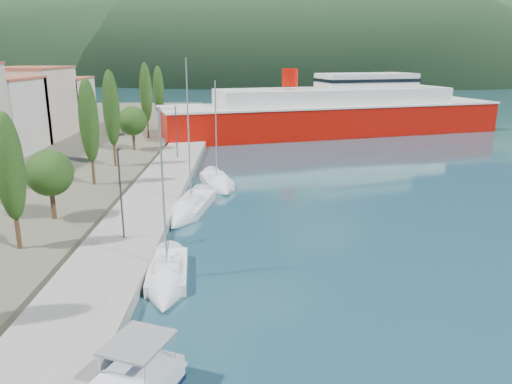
{
  "coord_description": "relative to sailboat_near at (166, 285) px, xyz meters",
  "views": [
    {
      "loc": [
        -0.62,
        -19.5,
        12.82
      ],
      "look_at": [
        0.0,
        14.0,
        3.5
      ],
      "focal_mm": 35.0,
      "sensor_mm": 36.0,
      "label": 1
    }
  ],
  "objects": [
    {
      "name": "sailboat_near",
      "position": [
        0.0,
        0.0,
        0.0
      ],
      "size": [
        3.01,
        7.81,
        10.95
      ],
      "color": "silver",
      "rests_on": "ground"
    },
    {
      "name": "hills_near",
      "position": [
        103.24,
        366.44,
        48.88
      ],
      "size": [
        1010.0,
        520.0,
        115.0
      ],
      "color": "#2D4C2B",
      "rests_on": "ground"
    },
    {
      "name": "ground",
      "position": [
        5.19,
        113.94,
        -0.3
      ],
      "size": [
        1400.0,
        1400.0,
        0.0
      ],
      "primitive_type": "plane",
      "color": "#1D434F"
    },
    {
      "name": "tree_row",
      "position": [
        -10.11,
        27.02,
        5.56
      ],
      "size": [
        3.71,
        66.01,
        10.91
      ],
      "color": "#47301E",
      "rests_on": "land_strip"
    },
    {
      "name": "ferry",
      "position": [
        19.02,
        56.63,
        3.09
      ],
      "size": [
        57.19,
        26.94,
        11.14
      ],
      "color": "#B20C03",
      "rests_on": "ground"
    },
    {
      "name": "lamp_posts",
      "position": [
        -3.81,
        8.33,
        3.79
      ],
      "size": [
        0.15,
        49.09,
        6.06
      ],
      "color": "#2D2D33",
      "rests_on": "quay"
    },
    {
      "name": "sailboat_mid",
      "position": [
        -0.47,
        13.04,
        0.03
      ],
      "size": [
        3.97,
        9.66,
        13.5
      ],
      "color": "silver",
      "rests_on": "ground"
    },
    {
      "name": "quay",
      "position": [
        -3.81,
        19.94,
        0.1
      ],
      "size": [
        5.0,
        88.0,
        0.8
      ],
      "primitive_type": "cube",
      "color": "gray",
      "rests_on": "ground"
    },
    {
      "name": "sailboat_far",
      "position": [
        1.95,
        21.57,
        0.02
      ],
      "size": [
        4.36,
        8.07,
        11.31
      ],
      "color": "silver",
      "rests_on": "ground"
    }
  ]
}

